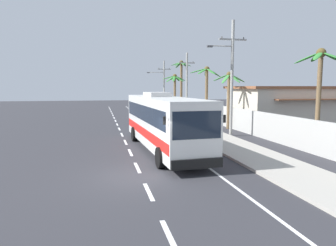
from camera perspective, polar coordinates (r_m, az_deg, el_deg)
ground_plane at (r=13.88m, az=-4.92°, el=-9.87°), size 160.00×160.00×0.00m
sidewalk_kerb at (r=25.01m, az=7.61°, el=-2.30°), size 3.20×90.00×0.14m
lane_markings at (r=28.39m, az=-4.66°, el=-1.32°), size 3.59×71.00×0.01m
boundary_wall at (r=30.00m, az=11.84°, el=0.92°), size 0.24×60.00×2.01m
coach_bus_foreground at (r=19.25m, az=-1.05°, el=0.51°), size 3.35×12.36×3.60m
motorcycle_beside_bus at (r=28.75m, az=-0.96°, el=0.09°), size 0.56×1.96×1.58m
pedestrian_near_kerb at (r=30.98m, az=2.41°, el=1.15°), size 0.36×0.36×1.59m
utility_pole_mid at (r=25.22m, az=11.61°, el=8.69°), size 3.27×0.24×9.15m
utility_pole_far at (r=37.49m, az=3.49°, el=7.03°), size 1.95×0.24×8.01m
utility_pole_distant at (r=50.08m, az=-0.87°, el=7.18°), size 3.85×0.24×8.14m
palm_nearest at (r=33.32m, az=7.15°, el=7.28°), size 3.45×3.51×6.14m
palm_second at (r=20.28m, az=26.30°, el=7.43°), size 2.77×2.95×6.20m
palm_third at (r=29.62m, az=11.26°, el=6.04°), size 2.90×3.11×5.39m
palm_fourth at (r=42.06m, az=1.25°, el=6.84°), size 3.23×3.13×5.71m
palm_farthest at (r=45.30m, az=2.49°, el=8.28°), size 3.04×2.99×7.79m
roadside_building at (r=33.62m, az=21.50°, el=2.95°), size 11.34×7.67×4.03m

